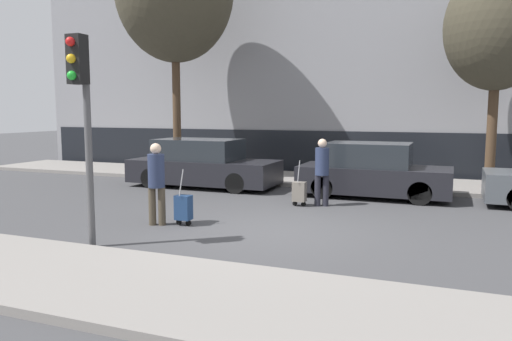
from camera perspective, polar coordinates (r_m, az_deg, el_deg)
ground_plane at (r=9.91m, az=1.88°, el=-6.90°), size 80.00×80.00×0.00m
sidewalk_near at (r=6.63m, az=-9.45°, el=-13.50°), size 28.00×2.50×0.12m
sidewalk_far at (r=16.55m, az=10.10°, el=-1.22°), size 28.00×3.00×0.12m
parked_car_0 at (r=15.53m, az=-6.14°, el=0.65°), size 4.60×1.79×1.48m
parked_car_1 at (r=13.96m, az=13.16°, el=-0.19°), size 4.03×1.70×1.49m
pedestrian_left at (r=10.42m, az=-11.32°, el=-0.95°), size 0.34×0.34×1.70m
trolley_left at (r=10.40m, az=-8.29°, el=-4.22°), size 0.34×0.29×1.17m
pedestrian_right at (r=12.37m, az=7.55°, el=0.26°), size 0.34×0.34×1.67m
trolley_right at (r=12.40m, az=4.98°, el=-2.44°), size 0.34×0.29×1.14m
traffic_light at (r=8.84m, az=-19.27°, el=7.82°), size 0.28×0.47×3.59m
parked_bicycle at (r=16.35m, az=14.59°, el=0.10°), size 1.77×0.06×0.96m
bare_tree_down_street at (r=16.18m, az=25.88°, el=14.46°), size 2.92×2.92×6.37m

